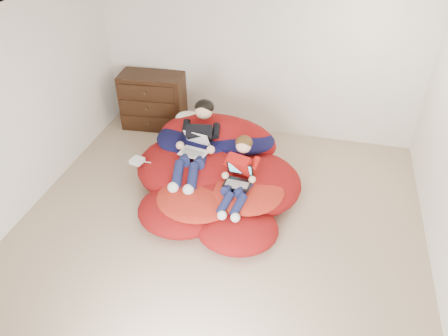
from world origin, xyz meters
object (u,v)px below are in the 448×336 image
laptop_white (195,146)px  laptop_black (239,177)px  younger_boy (239,171)px  dresser (153,101)px  beanbag_pile (215,172)px  older_boy (197,139)px

laptop_white → laptop_black: bearing=-31.5°
younger_boy → laptop_black: size_ratio=2.82×
dresser → laptop_black: dresser is taller
beanbag_pile → dresser: bearing=135.2°
older_boy → laptop_black: older_boy is taller
beanbag_pile → laptop_white: bearing=-179.6°
dresser → younger_boy: size_ratio=1.10×
laptop_white → dresser: bearing=129.2°
older_boy → younger_boy: 0.85m
younger_boy → dresser: bearing=135.7°
laptop_white → laptop_black: size_ratio=1.22×
beanbag_pile → older_boy: size_ratio=1.77×
beanbag_pile → younger_boy: younger_boy is taller
laptop_white → younger_boy: bearing=-28.7°
younger_boy → laptop_black: bearing=-90.0°
beanbag_pile → laptop_white: size_ratio=5.52×
dresser → older_boy: 1.78m
beanbag_pile → older_boy: bearing=157.1°
dresser → beanbag_pile: size_ratio=0.46×
laptop_black → laptop_white: bearing=148.5°
younger_boy → older_boy: bearing=144.3°
beanbag_pile → older_boy: older_boy is taller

